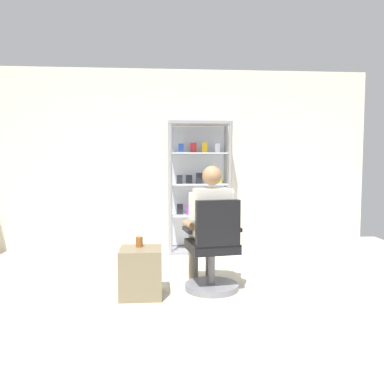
{
  "coord_description": "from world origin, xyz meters",
  "views": [
    {
      "loc": [
        -0.15,
        -3.05,
        1.35
      ],
      "look_at": [
        0.18,
        1.26,
        1.0
      ],
      "focal_mm": 37.04,
      "sensor_mm": 36.0,
      "label": 1
    }
  ],
  "objects_px": {
    "seated_shopkeeper": "(209,220)",
    "storage_crate": "(141,272)",
    "display_cabinet_main": "(199,186)",
    "office_chair": "(213,254)",
    "tea_glass": "(139,242)"
  },
  "relations": [
    {
      "from": "seated_shopkeeper",
      "to": "storage_crate",
      "type": "height_order",
      "value": "seated_shopkeeper"
    },
    {
      "from": "display_cabinet_main",
      "to": "storage_crate",
      "type": "xyz_separation_m",
      "value": [
        -0.76,
        -1.94,
        -0.72
      ]
    },
    {
      "from": "seated_shopkeeper",
      "to": "storage_crate",
      "type": "distance_m",
      "value": 0.89
    },
    {
      "from": "office_chair",
      "to": "storage_crate",
      "type": "bearing_deg",
      "value": -173.35
    },
    {
      "from": "office_chair",
      "to": "tea_glass",
      "type": "relative_size",
      "value": 9.22
    },
    {
      "from": "display_cabinet_main",
      "to": "tea_glass",
      "type": "bearing_deg",
      "value": -112.44
    },
    {
      "from": "seated_shopkeeper",
      "to": "tea_glass",
      "type": "distance_m",
      "value": 0.77
    },
    {
      "from": "display_cabinet_main",
      "to": "storage_crate",
      "type": "height_order",
      "value": "display_cabinet_main"
    },
    {
      "from": "display_cabinet_main",
      "to": "seated_shopkeeper",
      "type": "bearing_deg",
      "value": -91.77
    },
    {
      "from": "office_chair",
      "to": "tea_glass",
      "type": "height_order",
      "value": "office_chair"
    },
    {
      "from": "office_chair",
      "to": "seated_shopkeeper",
      "type": "xyz_separation_m",
      "value": [
        -0.03,
        0.16,
        0.32
      ]
    },
    {
      "from": "seated_shopkeeper",
      "to": "storage_crate",
      "type": "relative_size",
      "value": 2.68
    },
    {
      "from": "office_chair",
      "to": "tea_glass",
      "type": "distance_m",
      "value": 0.76
    },
    {
      "from": "seated_shopkeeper",
      "to": "tea_glass",
      "type": "relative_size",
      "value": 12.39
    },
    {
      "from": "storage_crate",
      "to": "tea_glass",
      "type": "distance_m",
      "value": 0.3
    }
  ]
}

